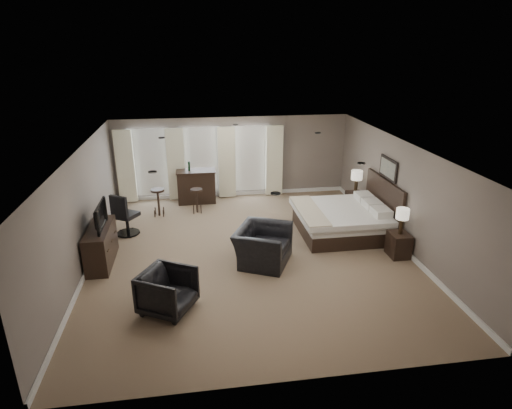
{
  "coord_description": "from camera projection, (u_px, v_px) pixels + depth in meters",
  "views": [
    {
      "loc": [
        -1.24,
        -9.2,
        4.8
      ],
      "look_at": [
        0.2,
        0.4,
        1.1
      ],
      "focal_mm": 30.0,
      "sensor_mm": 36.0,
      "label": 1
    }
  ],
  "objects": [
    {
      "name": "dresser",
      "position": [
        101.0,
        245.0,
        9.78
      ],
      "size": [
        0.49,
        1.52,
        0.88
      ],
      "primitive_type": "cube",
      "color": "black",
      "rests_on": "ground"
    },
    {
      "name": "wall_art",
      "position": [
        388.0,
        168.0,
        11.0
      ],
      "size": [
        0.04,
        0.96,
        0.56
      ],
      "primitive_type": "cube",
      "color": "slate",
      "rests_on": "room"
    },
    {
      "name": "armchair_near",
      "position": [
        263.0,
        240.0,
        9.78
      ],
      "size": [
        1.32,
        1.53,
        1.13
      ],
      "primitive_type": "imported",
      "rotation": [
        0.0,
        0.0,
        1.12
      ],
      "color": "black",
      "rests_on": "ground"
    },
    {
      "name": "bed",
      "position": [
        343.0,
        208.0,
        11.21
      ],
      "size": [
        2.29,
        2.18,
        1.45
      ],
      "primitive_type": "cube",
      "color": "silver",
      "rests_on": "ground"
    },
    {
      "name": "room",
      "position": [
        250.0,
        203.0,
        9.92
      ],
      "size": [
        7.6,
        8.6,
        2.64
      ],
      "color": "#79634D",
      "rests_on": "ground"
    },
    {
      "name": "tv",
      "position": [
        98.0,
        225.0,
        9.6
      ],
      "size": [
        0.58,
        1.01,
        0.13
      ],
      "primitive_type": "imported",
      "rotation": [
        0.0,
        0.0,
        1.57
      ],
      "color": "black",
      "rests_on": "dresser"
    },
    {
      "name": "nightstand_far",
      "position": [
        354.0,
        202.0,
        12.83
      ],
      "size": [
        0.45,
        0.55,
        0.6
      ],
      "primitive_type": "cube",
      "color": "black",
      "rests_on": "ground"
    },
    {
      "name": "window_bay",
      "position": [
        202.0,
        163.0,
        13.61
      ],
      "size": [
        5.25,
        0.2,
        2.3
      ],
      "color": "silver",
      "rests_on": "room"
    },
    {
      "name": "bar_counter",
      "position": [
        196.0,
        186.0,
        13.52
      ],
      "size": [
        1.21,
        0.63,
        1.06
      ],
      "primitive_type": "cube",
      "color": "black",
      "rests_on": "ground"
    },
    {
      "name": "bar_stool_left",
      "position": [
        158.0,
        202.0,
        12.49
      ],
      "size": [
        0.48,
        0.48,
        0.82
      ],
      "primitive_type": "cube",
      "rotation": [
        0.0,
        0.0,
        0.29
      ],
      "color": "black",
      "rests_on": "ground"
    },
    {
      "name": "armchair_far",
      "position": [
        167.0,
        289.0,
        8.01
      ],
      "size": [
        1.17,
        1.19,
        0.92
      ],
      "primitive_type": "imported",
      "rotation": [
        0.0,
        0.0,
        1.06
      ],
      "color": "black",
      "rests_on": "ground"
    },
    {
      "name": "lamp_far",
      "position": [
        356.0,
        182.0,
        12.6
      ],
      "size": [
        0.33,
        0.33,
        0.68
      ],
      "primitive_type": "cube",
      "color": "beige",
      "rests_on": "nightstand_far"
    },
    {
      "name": "nightstand_near",
      "position": [
        399.0,
        245.0,
        10.15
      ],
      "size": [
        0.44,
        0.54,
        0.58
      ],
      "primitive_type": "cube",
      "color": "black",
      "rests_on": "ground"
    },
    {
      "name": "desk_chair",
      "position": [
        126.0,
        214.0,
        11.2
      ],
      "size": [
        0.81,
        0.81,
        1.16
      ],
      "primitive_type": "cube",
      "rotation": [
        0.0,
        0.0,
        2.59
      ],
      "color": "black",
      "rests_on": "ground"
    },
    {
      "name": "lamp_near",
      "position": [
        402.0,
        221.0,
        9.93
      ],
      "size": [
        0.3,
        0.3,
        0.63
      ],
      "primitive_type": "cube",
      "color": "beige",
      "rests_on": "nightstand_near"
    },
    {
      "name": "bar_stool_right",
      "position": [
        197.0,
        201.0,
        12.74
      ],
      "size": [
        0.4,
        0.4,
        0.74
      ],
      "primitive_type": "cube",
      "rotation": [
        0.0,
        0.0,
        -0.14
      ],
      "color": "black",
      "rests_on": "ground"
    }
  ]
}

